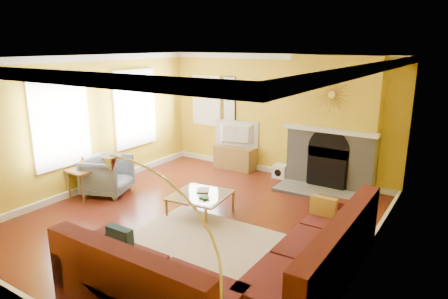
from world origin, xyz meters
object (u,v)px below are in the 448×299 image
Objects in this scene: side_table at (85,183)px; arc_lamp at (169,277)px; armchair at (107,175)px; sectional_sofa at (234,237)px; coffee_table at (200,204)px; media_console at (235,158)px.

side_table is 4.90m from arc_lamp.
arc_lamp is at bearing -145.77° from armchair.
coffee_table is at bearing 140.34° from sectional_sofa.
coffee_table is at bearing 14.10° from side_table.
armchair is at bearing -174.14° from coffee_table.
side_table is 0.29× the size of arc_lamp.
sectional_sofa reaches higher than media_console.
armchair is (-1.26, -2.79, 0.11)m from media_console.
media_console is at bearing -45.49° from armchair.
media_console is 6.23m from arc_lamp.
media_console is 0.50× the size of arc_lamp.
sectional_sofa is 3.67m from armchair.
arc_lamp is at bearing -57.82° from coffee_table.
coffee_table is (-1.42, 1.18, -0.27)m from sectional_sofa.
armchair reaches higher than coffee_table.
arc_lamp is (4.00, -2.76, 0.60)m from armchair.
coffee_table is at bearing 122.18° from arc_lamp.
sectional_sofa reaches higher than coffee_table.
side_table is (-2.35, -0.59, 0.10)m from coffee_table.
arc_lamp is at bearing -29.45° from side_table.
coffee_table is 1.62× the size of side_table.
arc_lamp reaches higher than armchair.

